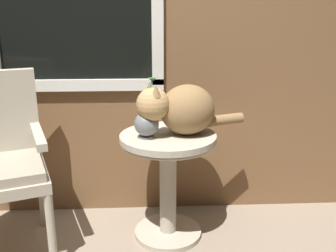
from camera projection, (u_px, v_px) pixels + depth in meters
The scene contains 4 objects.
back_wall at pixel (116, 9), 2.28m from camera, with size 4.00×0.07×2.60m.
wicker_side_table at pixel (168, 166), 2.19m from camera, with size 0.54×0.54×0.63m.
cat at pixel (182, 109), 2.11m from camera, with size 0.62×0.36×0.30m.
pewter_vase_with_ivy at pixel (147, 121), 2.06m from camera, with size 0.13×0.13×0.32m.
Camera 1 is at (0.18, -1.74, 1.29)m, focal length 41.28 mm.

